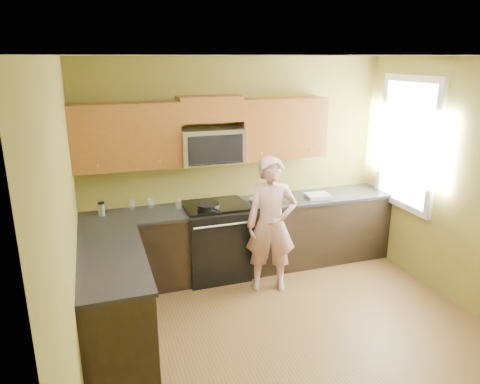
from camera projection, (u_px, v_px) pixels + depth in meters
name	position (u px, v px, depth m)	size (l,w,h in m)	color
floor	(302.00, 344.00, 4.37)	(4.00, 4.00, 0.00)	brown
ceiling	(315.00, 56.00, 3.58)	(4.00, 4.00, 0.00)	white
wall_back	(237.00, 165.00, 5.78)	(4.00, 4.00, 0.00)	olive
wall_left	(69.00, 243.00, 3.36)	(4.00, 4.00, 0.00)	olive
cabinet_back_run	(245.00, 238.00, 5.78)	(4.00, 0.60, 0.88)	black
cabinet_left_run	(115.00, 303.00, 4.26)	(0.60, 1.60, 0.88)	black
countertop_back	(245.00, 205.00, 5.63)	(4.00, 0.62, 0.04)	black
countertop_left	(112.00, 259.00, 4.13)	(0.62, 1.60, 0.04)	black
stove	(215.00, 240.00, 5.62)	(0.76, 0.65, 0.95)	black
microwave	(211.00, 163.00, 5.45)	(0.76, 0.40, 0.42)	silver
upper_cab_left	(128.00, 168.00, 5.18)	(1.22, 0.33, 0.75)	brown
upper_cab_right	(281.00, 157.00, 5.77)	(1.12, 0.33, 0.75)	brown
upper_cab_over_mw	(210.00, 109.00, 5.29)	(0.76, 0.33, 0.30)	brown
window	(408.00, 144.00, 5.58)	(0.06, 1.06, 1.66)	white
woman	(271.00, 225.00, 5.21)	(0.59, 0.39, 1.62)	#D06A68
frying_pan	(208.00, 209.00, 5.34)	(0.26, 0.46, 0.06)	black
butter_tub	(259.00, 202.00, 5.66)	(0.13, 0.13, 0.10)	yellow
toast_slice	(270.00, 200.00, 5.73)	(0.11, 0.11, 0.01)	#B27F47
napkin_a	(258.00, 206.00, 5.43)	(0.11, 0.12, 0.06)	silver
napkin_b	(254.00, 199.00, 5.69)	(0.12, 0.13, 0.07)	silver
dish_towel	(318.00, 196.00, 5.83)	(0.30, 0.24, 0.05)	silver
travel_mug	(102.00, 216.00, 5.19)	(0.08, 0.08, 0.16)	silver
glass_a	(132.00, 204.00, 5.40)	(0.07, 0.07, 0.12)	silver
glass_b	(179.00, 204.00, 5.41)	(0.07, 0.07, 0.12)	silver
glass_c	(151.00, 203.00, 5.44)	(0.07, 0.07, 0.12)	silver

